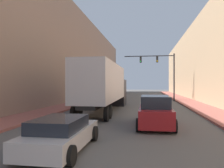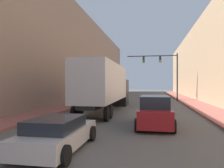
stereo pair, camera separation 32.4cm
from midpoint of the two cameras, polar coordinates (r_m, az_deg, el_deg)
sidewalk_right at (r=31.54m, az=20.13°, el=-4.40°), size 2.79×80.00×0.15m
sidewalk_left at (r=32.31m, az=-5.48°, el=-4.30°), size 2.79×80.00×0.15m
building_left at (r=33.99m, az=-12.69°, el=7.56°), size 6.00×80.00×13.94m
semi_truck at (r=20.16m, az=-0.85°, el=-0.45°), size 2.56×13.76×4.17m
sedan_car at (r=8.62m, az=-12.94°, el=-12.55°), size 2.04×4.29×1.23m
suv_car at (r=13.14m, az=11.78°, el=-7.15°), size 2.05×4.71×1.80m
traffic_signal_gantry at (r=32.96m, az=14.00°, el=4.05°), size 7.35×0.35×6.96m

